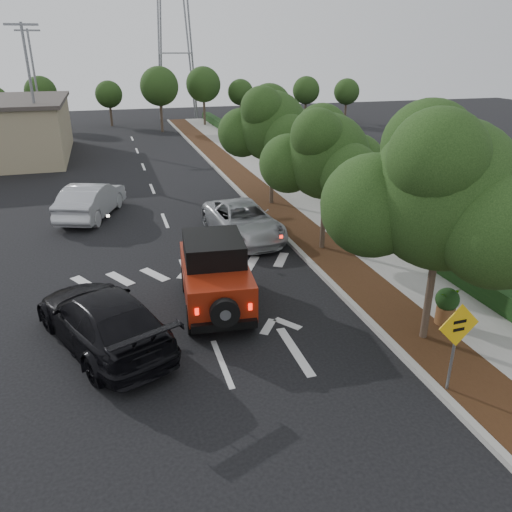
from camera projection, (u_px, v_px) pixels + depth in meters
name	position (u px, v px, depth m)	size (l,w,h in m)	color
ground	(222.00, 363.00, 12.84)	(120.00, 120.00, 0.00)	black
curb	(258.00, 211.00, 24.64)	(0.20, 70.00, 0.15)	#9E9B93
planting_strip	(278.00, 209.00, 24.91)	(1.80, 70.00, 0.12)	black
sidewalk	(313.00, 206.00, 25.40)	(2.00, 70.00, 0.12)	gray
hedge	(338.00, 198.00, 25.64)	(0.80, 70.00, 0.80)	black
transmission_tower	(179.00, 119.00, 56.88)	(7.00, 4.00, 28.00)	slate
street_tree_near	(422.00, 340.00, 13.87)	(3.80, 3.80, 5.92)	black
street_tree_mid	(322.00, 250.00, 20.06)	(3.20, 3.20, 5.32)	black
street_tree_far	(271.00, 205.00, 25.81)	(3.40, 3.40, 5.62)	black
light_pole_a	(44.00, 167.00, 34.13)	(2.00, 0.22, 9.00)	slate
light_pole_b	(45.00, 139.00, 44.49)	(2.00, 0.22, 9.00)	slate
red_jeep	(215.00, 272.00, 15.35)	(2.29, 4.45, 2.22)	black
silver_suv_ahead	(243.00, 221.00, 21.16)	(2.42, 5.25, 1.46)	#9B9EA2
black_suv_oncoming	(103.00, 319.00, 13.39)	(2.21, 5.44, 1.58)	black
silver_sedan_oncoming	(91.00, 200.00, 23.73)	(1.74, 5.00, 1.65)	#B1B3B9
speed_hump_sign	(457.00, 336.00, 11.14)	(1.06, 0.10, 2.25)	slate
terracotta_planter	(447.00, 302.00, 14.24)	(0.67, 0.67, 1.17)	brown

